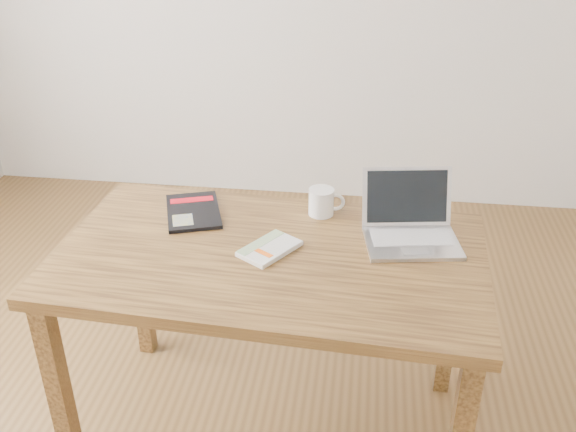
# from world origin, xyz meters

# --- Properties ---
(room) EXTENTS (4.04, 4.04, 2.70)m
(room) POSITION_xyz_m (-0.07, 0.00, 1.36)
(room) COLOR #53391C
(room) RESTS_ON ground
(desk) EXTENTS (1.38, 0.84, 0.75)m
(desk) POSITION_xyz_m (0.11, 0.08, 0.66)
(desk) COLOR #4F3518
(desk) RESTS_ON ground
(white_guidebook) EXTENTS (0.20, 0.22, 0.02)m
(white_guidebook) POSITION_xyz_m (0.11, 0.09, 0.76)
(white_guidebook) COLOR beige
(white_guidebook) RESTS_ON desk
(black_guidebook) EXTENTS (0.25, 0.31, 0.01)m
(black_guidebook) POSITION_xyz_m (-0.20, 0.30, 0.76)
(black_guidebook) COLOR black
(black_guidebook) RESTS_ON desk
(laptop) EXTENTS (0.33, 0.31, 0.20)m
(laptop) POSITION_xyz_m (0.54, 0.23, 0.79)
(laptop) COLOR silver
(laptop) RESTS_ON desk
(coffee_mug) EXTENTS (0.13, 0.09, 0.09)m
(coffee_mug) POSITION_xyz_m (0.25, 0.35, 0.80)
(coffee_mug) COLOR white
(coffee_mug) RESTS_ON desk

